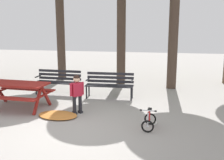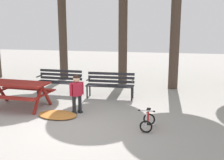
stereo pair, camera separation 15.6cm
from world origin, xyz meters
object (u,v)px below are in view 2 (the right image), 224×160
Objects in this scene: park_bench_far_left at (60,80)px; child_standing at (77,91)px; picnic_table at (18,88)px; park_bench_left at (110,83)px; kids_bicycle at (148,121)px.

park_bench_far_left is 1.46× the size of child_standing.
park_bench_left is at bearing 33.79° from picnic_table.
park_bench_far_left is at bearing 141.04° from kids_bicycle.
picnic_table is 2.95m from park_bench_left.
picnic_table is 1.89m from child_standing.
kids_bicycle is (3.92, -0.92, -0.39)m from picnic_table.
picnic_table is at bearing -146.21° from park_bench_left.
picnic_table is at bearing -107.26° from park_bench_far_left.
picnic_table is 3.24× the size of kids_bicycle.
park_bench_far_left is 2.79× the size of kids_bicycle.
park_bench_left is at bearing 72.52° from child_standing.
kids_bicycle is at bearing -60.13° from park_bench_left.
park_bench_far_left is (0.56, 1.80, -0.08)m from picnic_table.
park_bench_left is at bearing -4.87° from park_bench_far_left.
park_bench_far_left is 1.00× the size of park_bench_left.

